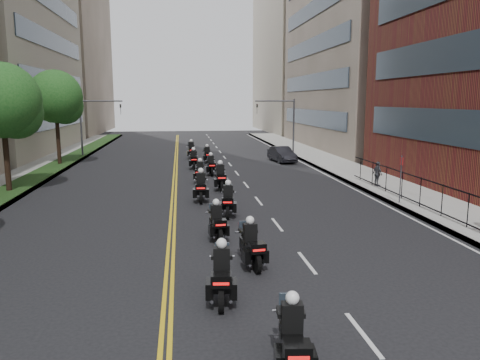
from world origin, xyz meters
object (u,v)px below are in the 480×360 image
(motorcycle_5, at_px, (228,202))
(parked_sedan, at_px, (282,154))
(motorcycle_9, at_px, (211,166))
(motorcycle_12, at_px, (191,151))
(motorcycle_2, at_px, (222,277))
(motorcycle_3, at_px, (251,247))
(motorcycle_11, at_px, (207,156))
(motorcycle_6, at_px, (201,188))
(motorcycle_10, at_px, (194,160))
(motorcycle_4, at_px, (217,223))
(motorcycle_7, at_px, (220,178))
(pedestrian_c, at_px, (378,174))
(motorcycle_1, at_px, (292,341))
(motorcycle_8, at_px, (200,173))

(motorcycle_5, bearing_deg, parked_sedan, 77.80)
(motorcycle_9, xyz_separation_m, motorcycle_12, (-1.20, 9.91, 0.07))
(motorcycle_2, bearing_deg, motorcycle_3, 70.92)
(motorcycle_5, bearing_deg, motorcycle_3, -82.12)
(motorcycle_11, bearing_deg, parked_sedan, -6.16)
(motorcycle_6, distance_m, motorcycle_9, 9.06)
(motorcycle_3, relative_size, motorcycle_10, 0.97)
(motorcycle_4, xyz_separation_m, parked_sedan, (7.64, 22.81, 0.05))
(motorcycle_2, relative_size, motorcycle_7, 0.95)
(motorcycle_4, xyz_separation_m, pedestrian_c, (10.84, 9.51, 0.29))
(motorcycle_4, xyz_separation_m, motorcycle_7, (1.03, 10.27, 0.09))
(motorcycle_1, bearing_deg, parked_sedan, 84.48)
(motorcycle_3, bearing_deg, motorcycle_5, 83.32)
(motorcycle_6, xyz_separation_m, motorcycle_11, (1.26, 15.81, -0.07))
(motorcycle_11, bearing_deg, motorcycle_8, -100.77)
(motorcycle_9, relative_size, motorcycle_10, 0.97)
(motorcycle_7, distance_m, motorcycle_8, 3.07)
(motorcycle_10, xyz_separation_m, parked_sedan, (7.98, 3.27, -0.00))
(motorcycle_5, distance_m, motorcycle_10, 15.86)
(motorcycle_9, relative_size, motorcycle_12, 0.90)
(pedestrian_c, bearing_deg, parked_sedan, 4.45)
(motorcycle_4, height_order, motorcycle_11, motorcycle_11)
(motorcycle_4, relative_size, motorcycle_5, 0.93)
(motorcycle_1, height_order, motorcycle_4, motorcycle_1)
(pedestrian_c, bearing_deg, motorcycle_8, 62.64)
(motorcycle_1, relative_size, pedestrian_c, 1.45)
(motorcycle_5, height_order, motorcycle_8, motorcycle_5)
(motorcycle_11, relative_size, parked_sedan, 0.54)
(motorcycle_11, relative_size, motorcycle_12, 0.89)
(motorcycle_2, bearing_deg, motorcycle_4, 92.78)
(motorcycle_3, relative_size, motorcycle_7, 0.92)
(motorcycle_1, relative_size, motorcycle_4, 1.04)
(motorcycle_1, xyz_separation_m, motorcycle_5, (0.03, 13.19, 0.02))
(motorcycle_5, xyz_separation_m, motorcycle_11, (0.12, 19.27, -0.03))
(motorcycle_4, height_order, parked_sedan, motorcycle_4)
(motorcycle_8, height_order, motorcycle_11, motorcycle_11)
(motorcycle_5, xyz_separation_m, motorcycle_6, (-1.15, 3.45, 0.04))
(motorcycle_5, bearing_deg, motorcycle_1, -82.74)
(motorcycle_3, relative_size, motorcycle_9, 1.00)
(motorcycle_5, relative_size, parked_sedan, 0.56)
(motorcycle_3, xyz_separation_m, motorcycle_7, (0.14, 13.52, 0.06))
(motorcycle_2, distance_m, motorcycle_9, 22.04)
(motorcycle_12, xyz_separation_m, parked_sedan, (8.00, -3.26, -0.05))
(motorcycle_1, xyz_separation_m, motorcycle_10, (-1.14, 29.01, 0.03))
(motorcycle_2, bearing_deg, motorcycle_9, 92.92)
(motorcycle_7, height_order, motorcycle_12, motorcycle_12)
(motorcycle_10, distance_m, parked_sedan, 8.62)
(motorcycle_10, relative_size, pedestrian_c, 1.51)
(motorcycle_10, bearing_deg, motorcycle_1, -88.37)
(motorcycle_6, distance_m, motorcycle_11, 15.86)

